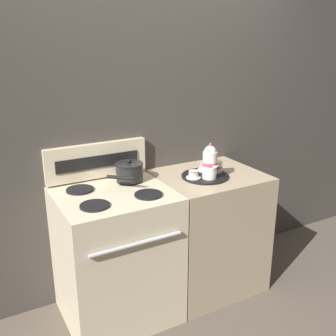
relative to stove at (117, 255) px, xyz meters
The scene contains 11 objects.
ground_plane 0.57m from the stove, ahead, with size 6.00×6.00×0.00m, color brown.
wall_back 0.82m from the stove, 43.02° to the left, with size 6.00×0.05×2.20m.
stove is the anchor object (origin of this frame).
control_panel 0.64m from the stove, 90.00° to the left, with size 0.69×0.05×0.24m.
side_counter 0.72m from the stove, ahead, with size 0.71×0.62×0.88m.
saucepan 0.55m from the stove, 39.45° to the left, with size 0.28×0.29×0.14m.
serving_tray 0.80m from the stove, ahead, with size 0.32×0.32×0.01m.
teapot 0.87m from the stove, ahead, with size 0.10×0.16×0.24m.
teacup_left 0.86m from the stove, ahead, with size 0.10×0.10×0.05m.
teacup_right 0.73m from the stove, ahead, with size 0.10×0.10×0.05m.
creamer_jug 0.91m from the stove, ahead, with size 0.07×0.07×0.08m.
Camera 1 is at (-1.16, -2.13, 1.79)m, focal length 42.00 mm.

